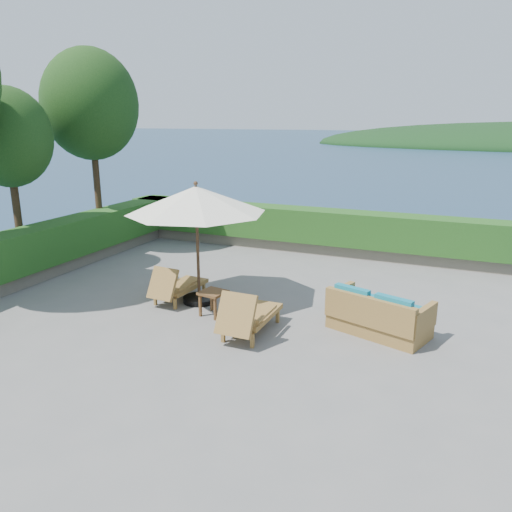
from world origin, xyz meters
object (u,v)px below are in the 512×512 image
at_px(patio_umbrella, 196,201).
at_px(side_table, 213,296).
at_px(lounge_left, 176,285).
at_px(wicker_loveseat, 378,316).
at_px(lounge_right, 248,315).

relative_size(patio_umbrella, side_table, 6.01).
height_order(lounge_left, wicker_loveseat, wicker_loveseat).
height_order(lounge_right, wicker_loveseat, lounge_right).
height_order(patio_umbrella, side_table, patio_umbrella).
xyz_separation_m(patio_umbrella, lounge_left, (-0.50, -0.15, -1.94)).
relative_size(lounge_left, side_table, 2.74).
distance_m(lounge_left, lounge_right, 2.49).
bearing_deg(lounge_left, lounge_right, -21.09).
bearing_deg(wicker_loveseat, side_table, -154.71).
distance_m(lounge_left, wicker_loveseat, 4.52).
bearing_deg(side_table, lounge_left, 159.78).
relative_size(side_table, wicker_loveseat, 0.28).
relative_size(lounge_right, wicker_loveseat, 0.83).
height_order(lounge_left, side_table, lounge_left).
xyz_separation_m(lounge_left, side_table, (1.17, -0.43, 0.07)).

